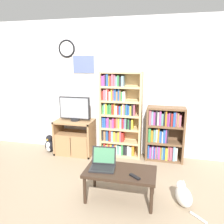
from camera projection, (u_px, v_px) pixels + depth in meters
name	position (u px, v px, depth m)	size (l,w,h in m)	color
ground_plane	(105.00, 200.00, 2.92)	(18.00, 18.00, 0.00)	gray
wall_back	(126.00, 88.00, 4.19)	(6.00, 0.09, 2.60)	silver
tv_stand	(75.00, 137.00, 4.34)	(0.75, 0.47, 0.68)	#9E754C
television	(75.00, 109.00, 4.22)	(0.60, 0.18, 0.47)	black
bookshelf_tall	(119.00, 116.00, 4.18)	(0.79, 0.28, 1.64)	tan
bookshelf_short	(164.00, 134.00, 4.04)	(0.68, 0.30, 1.01)	brown
coffee_table	(120.00, 174.00, 2.89)	(0.94, 0.50, 0.41)	#332319
laptop	(103.00, 163.00, 2.95)	(0.35, 0.31, 0.26)	#232326
remote_near_laptop	(135.00, 177.00, 2.70)	(0.15, 0.13, 0.02)	black
cat	(183.00, 195.00, 2.81)	(0.39, 0.49, 0.30)	white
penguin_figurine	(50.00, 144.00, 4.44)	(0.19, 0.17, 0.36)	black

